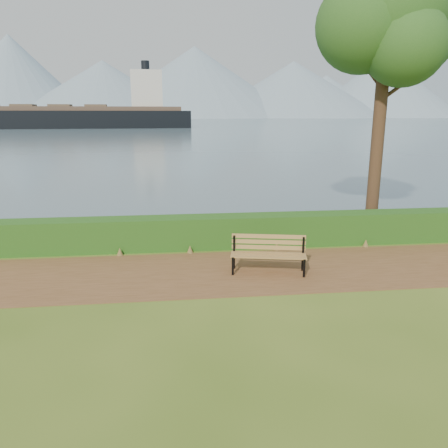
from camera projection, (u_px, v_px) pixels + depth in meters
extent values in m
plane|color=#47611B|center=(235.00, 276.00, 11.47)|extent=(140.00, 140.00, 0.00)
cube|color=brown|center=(234.00, 271.00, 11.75)|extent=(40.00, 3.40, 0.01)
cube|color=#1A4B15|center=(224.00, 231.00, 13.85)|extent=(32.00, 0.85, 1.00)
cube|color=#455F70|center=(175.00, 120.00, 261.74)|extent=(700.00, 510.00, 0.00)
cone|color=gray|center=(12.00, 77.00, 381.93)|extent=(140.00, 140.00, 70.00)
cone|color=gray|center=(104.00, 89.00, 379.09)|extent=(160.00, 160.00, 48.00)
cone|color=gray|center=(195.00, 82.00, 395.88)|extent=(190.00, 190.00, 62.00)
cone|color=gray|center=(293.00, 90.00, 402.54)|extent=(170.00, 170.00, 50.00)
cone|color=gray|center=(381.00, 86.00, 421.18)|extent=(150.00, 150.00, 58.00)
cone|color=gray|center=(163.00, 99.00, 419.95)|extent=(120.00, 120.00, 35.00)
cone|color=gray|center=(325.00, 96.00, 432.29)|extent=(130.00, 130.00, 40.00)
cube|color=black|center=(233.00, 266.00, 11.44)|extent=(0.07, 0.08, 0.50)
cube|color=black|center=(234.00, 252.00, 11.85)|extent=(0.07, 0.08, 0.95)
cube|color=black|center=(233.00, 255.00, 11.62)|extent=(0.17, 0.57, 0.06)
cube|color=black|center=(304.00, 268.00, 11.28)|extent=(0.07, 0.08, 0.50)
cube|color=black|center=(303.00, 254.00, 11.69)|extent=(0.07, 0.08, 0.95)
cube|color=black|center=(304.00, 257.00, 11.46)|extent=(0.17, 0.57, 0.06)
cube|color=olive|center=(268.00, 258.00, 11.33)|extent=(1.96, 0.50, 0.04)
cube|color=olive|center=(268.00, 256.00, 11.47)|extent=(1.96, 0.50, 0.04)
cube|color=olive|center=(268.00, 254.00, 11.60)|extent=(1.96, 0.50, 0.04)
cube|color=olive|center=(268.00, 253.00, 11.73)|extent=(1.96, 0.50, 0.04)
cube|color=olive|center=(268.00, 247.00, 11.77)|extent=(1.95, 0.45, 0.11)
cube|color=olive|center=(269.00, 242.00, 11.73)|extent=(1.95, 0.45, 0.11)
cube|color=olive|center=(269.00, 236.00, 11.69)|extent=(1.95, 0.45, 0.11)
cylinder|color=#312014|center=(380.00, 116.00, 15.50)|extent=(0.45, 0.45, 8.11)
sphere|color=#1B4918|center=(389.00, 12.00, 14.67)|extent=(3.83, 3.83, 3.83)
sphere|color=#1B4918|center=(412.00, 36.00, 15.17)|extent=(2.93, 2.93, 2.93)
sphere|color=#1B4918|center=(363.00, 25.00, 14.55)|extent=(3.15, 3.15, 3.15)
sphere|color=#1B4918|center=(405.00, 45.00, 14.19)|extent=(2.70, 2.70, 2.70)
cylinder|color=#312014|center=(396.00, 89.00, 15.34)|extent=(1.18, 0.14, 0.89)
cylinder|color=#312014|center=(370.00, 72.00, 15.20)|extent=(0.92, 0.43, 0.81)
cube|color=black|center=(70.00, 123.00, 120.60)|extent=(66.60, 16.05, 6.59)
cube|color=brown|center=(69.00, 109.00, 119.64)|extent=(61.25, 14.56, 1.13)
cube|color=silver|center=(146.00, 90.00, 122.48)|extent=(9.12, 8.48, 10.36)
cylinder|color=black|center=(145.00, 67.00, 120.97)|extent=(2.26, 2.26, 3.30)
cube|color=brown|center=(23.00, 106.00, 117.19)|extent=(6.17, 6.68, 0.75)
cube|color=brown|center=(60.00, 106.00, 119.02)|extent=(6.17, 6.68, 0.75)
cube|color=brown|center=(96.00, 106.00, 120.85)|extent=(6.17, 6.68, 0.75)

